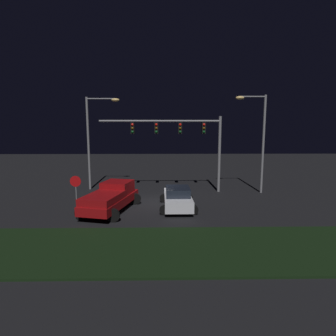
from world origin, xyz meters
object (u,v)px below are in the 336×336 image
traffic_signal_gantry (180,134)px  street_lamp_right (258,132)px  car_sedan (178,198)px  street_lamp_left (95,132)px  pickup_truck (112,196)px  stop_sign (76,185)px

traffic_signal_gantry → street_lamp_right: street_lamp_right is taller
car_sedan → street_lamp_left: (-7.05, 6.17, 4.45)m
pickup_truck → street_lamp_left: (-2.61, 6.58, 4.19)m
street_lamp_right → car_sedan: bearing=-146.7°
pickup_truck → street_lamp_left: bearing=35.4°
street_lamp_right → stop_sign: street_lamp_right is taller
street_lamp_left → street_lamp_right: street_lamp_right is taller
car_sedan → pickup_truck: bearing=94.9°
traffic_signal_gantry → stop_sign: size_ratio=4.63×
pickup_truck → traffic_signal_gantry: 8.32m
car_sedan → stop_sign: bearing=86.5°
car_sedan → traffic_signal_gantry: (0.48, 4.96, 4.29)m
street_lamp_left → street_lamp_right: 14.09m
traffic_signal_gantry → pickup_truck: bearing=-132.5°
pickup_truck → street_lamp_right: size_ratio=0.70×
street_lamp_left → street_lamp_right: (13.99, -1.61, -0.02)m
pickup_truck → street_lamp_left: size_ratio=0.70×
pickup_truck → street_lamp_right: bearing=-52.6°
car_sedan → traffic_signal_gantry: traffic_signal_gantry is taller
pickup_truck → street_lamp_right: street_lamp_right is taller
stop_sign → street_lamp_left: bearing=89.9°
street_lamp_right → pickup_truck: bearing=-156.4°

